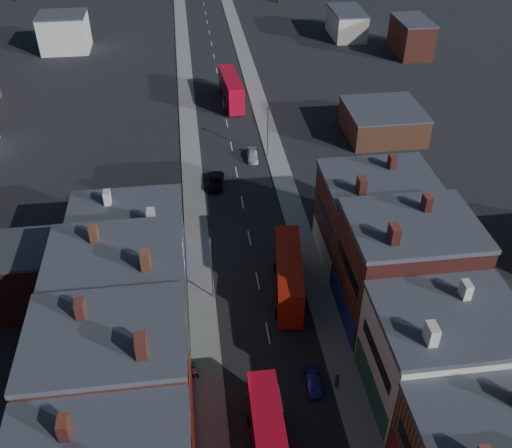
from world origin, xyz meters
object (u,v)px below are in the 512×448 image
object	(u,v)px
car_3	(253,156)
ped_3	(337,381)
ped_1	(194,370)
bus_1	(289,275)
car_2	(215,182)
car_1	(313,382)
bus_0	(269,442)
bus_2	(231,89)

from	to	relation	value
car_3	ped_3	bearing A→B (deg)	-82.49
ped_1	ped_3	size ratio (longest dim) A/B	1.12
bus_1	car_3	distance (m)	29.92
car_2	car_1	bearing A→B (deg)	-72.62
bus_0	ped_3	xyz separation A→B (m)	(7.34, 6.41, -1.57)
bus_0	car_1	distance (m)	8.85
bus_0	car_3	distance (m)	49.60
car_2	ped_3	xyz separation A→B (m)	(8.69, -36.18, 0.28)
car_1	car_2	world-z (taller)	car_2
ped_1	ped_3	bearing A→B (deg)	174.55
bus_0	bus_1	size ratio (longest dim) A/B	0.92
car_2	ped_1	size ratio (longest dim) A/B	2.61
car_1	ped_1	world-z (taller)	ped_1
ped_3	ped_1	bearing A→B (deg)	74.69
bus_0	bus_2	bearing A→B (deg)	88.04
bus_2	car_2	size ratio (longest dim) A/B	2.45
bus_2	car_1	bearing A→B (deg)	-92.65
bus_0	bus_1	world-z (taller)	bus_1
car_1	bus_1	bearing A→B (deg)	93.85
car_2	ped_1	world-z (taller)	ped_1
bus_2	ped_3	bearing A→B (deg)	-90.73
bus_1	car_1	size ratio (longest dim) A/B	3.45
ped_3	bus_0	bearing A→B (deg)	128.16
bus_2	car_2	world-z (taller)	bus_2
bus_2	car_3	bearing A→B (deg)	-90.51
bus_2	car_1	xyz separation A→B (m)	(1.73, -62.78, -2.23)
ped_1	bus_0	bearing A→B (deg)	128.60
bus_0	ped_1	distance (m)	10.99
car_2	ped_1	distance (m)	33.61
bus_1	car_3	xyz separation A→B (m)	(-0.23, 29.84, -2.14)
bus_1	car_1	bearing A→B (deg)	-81.69
bus_1	car_1	distance (m)	12.79
bus_1	car_2	bearing A→B (deg)	112.99
ped_3	car_3	bearing A→B (deg)	0.42
bus_1	ped_3	bearing A→B (deg)	-72.48
car_3	bus_2	bearing A→B (deg)	97.84
car_2	car_3	world-z (taller)	car_2
ped_1	car_2	bearing A→B (deg)	-90.57
bus_2	bus_0	bearing A→B (deg)	-97.08
car_1	bus_2	bearing A→B (deg)	94.64
car_2	bus_0	bearing A→B (deg)	-81.20
bus_1	ped_3	world-z (taller)	bus_1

